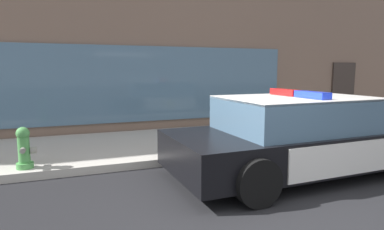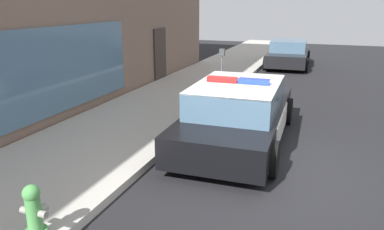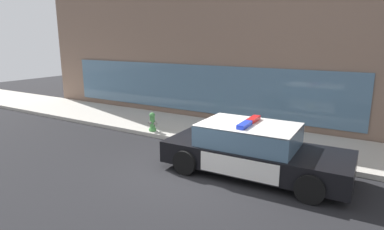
{
  "view_description": "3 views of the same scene",
  "coord_description": "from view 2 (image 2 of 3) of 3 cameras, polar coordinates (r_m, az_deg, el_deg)",
  "views": [
    {
      "loc": [
        -2.34,
        -3.82,
        1.85
      ],
      "look_at": [
        -0.07,
        2.16,
        0.96
      ],
      "focal_mm": 30.69,
      "sensor_mm": 36.0,
      "label": 1
    },
    {
      "loc": [
        -6.24,
        -0.93,
        3.03
      ],
      "look_at": [
        0.1,
        1.42,
        0.97
      ],
      "focal_mm": 34.48,
      "sensor_mm": 36.0,
      "label": 2
    },
    {
      "loc": [
        4.44,
        -7.13,
        3.6
      ],
      "look_at": [
        -1.19,
        2.18,
        1.05
      ],
      "focal_mm": 30.31,
      "sensor_mm": 36.0,
      "label": 3
    }
  ],
  "objects": [
    {
      "name": "car_down_street",
      "position": [
        19.11,
        14.68,
        9.2
      ],
      "size": [
        4.52,
        2.13,
        1.29
      ],
      "rotation": [
        0.0,
        0.0,
        0.03
      ],
      "color": "black",
      "rests_on": "ground"
    },
    {
      "name": "fire_hydrant",
      "position": [
        5.22,
        -23.24,
        -13.57
      ],
      "size": [
        0.34,
        0.39,
        0.73
      ],
      "color": "#4C994C",
      "rests_on": "sidewalk"
    },
    {
      "name": "ground",
      "position": [
        7.0,
        10.8,
        -9.04
      ],
      "size": [
        48.0,
        48.0,
        0.0
      ],
      "primitive_type": "plane",
      "color": "black"
    },
    {
      "name": "parking_meter",
      "position": [
        13.21,
        4.65,
        8.4
      ],
      "size": [
        0.12,
        0.18,
        1.34
      ],
      "color": "slate",
      "rests_on": "sidewalk"
    },
    {
      "name": "police_cruiser",
      "position": [
        8.32,
        7.14,
        0.39
      ],
      "size": [
        4.96,
        2.25,
        1.49
      ],
      "rotation": [
        0.0,
        0.0,
        0.03
      ],
      "color": "black",
      "rests_on": "ground"
    },
    {
      "name": "sidewalk",
      "position": [
        8.3,
        -15.04,
        -4.55
      ],
      "size": [
        48.0,
        3.19,
        0.15
      ],
      "primitive_type": "cube",
      "color": "#B2ADA3",
      "rests_on": "ground"
    }
  ]
}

